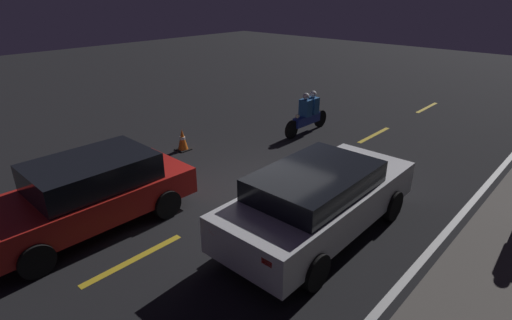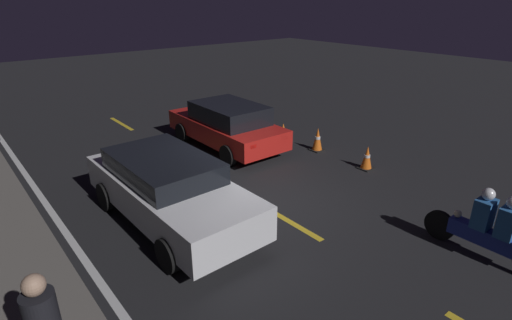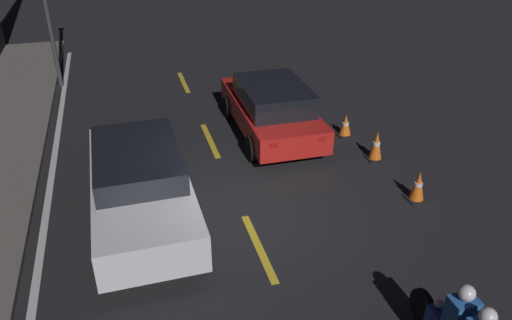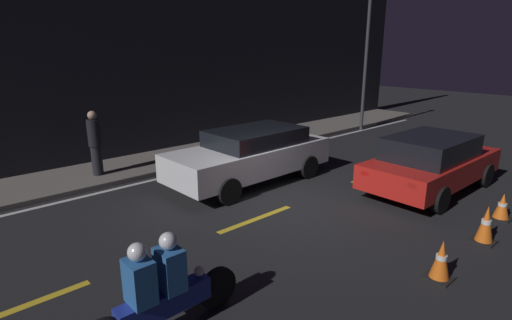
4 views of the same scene
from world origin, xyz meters
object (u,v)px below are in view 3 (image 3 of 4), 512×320
object	(u,v)px
taxi_red	(271,108)
traffic_cone_far	(345,125)
traffic_cone_near	(418,186)
traffic_cone_mid	(376,146)
sedan_white	(140,183)

from	to	relation	value
taxi_red	traffic_cone_far	size ratio (longest dim) A/B	7.45
taxi_red	traffic_cone_near	bearing A→B (deg)	-152.03
taxi_red	traffic_cone_mid	world-z (taller)	taxi_red
traffic_cone_mid	traffic_cone_near	bearing A→B (deg)	179.54
taxi_red	traffic_cone_mid	size ratio (longest dim) A/B	5.87
sedan_white	traffic_cone_mid	world-z (taller)	sedan_white
traffic_cone_mid	sedan_white	bearing A→B (deg)	99.26
sedan_white	traffic_cone_mid	distance (m)	5.61
sedan_white	traffic_cone_far	xyz separation A→B (m)	(2.29, -5.38, -0.50)
traffic_cone_far	traffic_cone_near	bearing A→B (deg)	-177.72
taxi_red	traffic_cone_far	world-z (taller)	taxi_red
traffic_cone_near	taxi_red	bearing A→B (deg)	27.29
taxi_red	traffic_cone_far	xyz separation A→B (m)	(-0.59, -1.84, -0.48)
taxi_red	traffic_cone_far	distance (m)	1.99
traffic_cone_near	traffic_cone_mid	distance (m)	1.84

